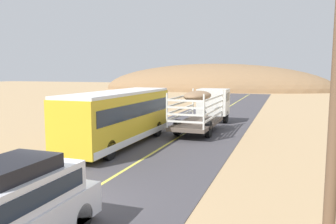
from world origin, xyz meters
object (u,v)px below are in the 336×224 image
object	(u,v)px
suv_near	(13,208)
livestock_truck	(208,104)
boulder_mid_field	(113,114)
bus	(120,116)

from	to	relation	value
suv_near	livestock_truck	size ratio (longest dim) A/B	0.48
suv_near	boulder_mid_field	xyz separation A→B (m)	(-9.20, 21.52, -0.70)
boulder_mid_field	bus	bearing A→B (deg)	-59.12
livestock_truck	bus	bearing A→B (deg)	-111.68
livestock_truck	boulder_mid_field	xyz separation A→B (m)	(-9.37, 1.46, -1.34)
suv_near	livestock_truck	xyz separation A→B (m)	(0.17, 20.06, 0.64)
suv_near	bus	distance (m)	11.98
livestock_truck	boulder_mid_field	size ratio (longest dim) A/B	7.84
boulder_mid_field	suv_near	bearing A→B (deg)	-66.85
livestock_truck	bus	world-z (taller)	bus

